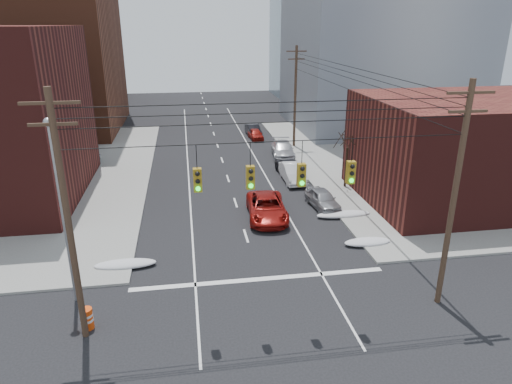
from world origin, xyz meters
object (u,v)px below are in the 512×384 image
object	(u,v)px
red_pickup	(267,208)
lot_car_d	(8,183)
parked_car_e	(256,134)
lot_car_b	(74,156)
parked_car_b	(293,173)
lot_car_c	(39,176)
lot_car_a	(53,174)
construction_barrel	(87,318)
parked_car_a	(323,199)
parked_car_d	(283,150)
parked_car_f	(253,130)
parked_car_c	(290,168)

from	to	relation	value
red_pickup	lot_car_d	xyz separation A→B (m)	(-20.13, 8.57, -0.01)
parked_car_e	lot_car_b	size ratio (longest dim) A/B	0.72
parked_car_b	lot_car_c	world-z (taller)	parked_car_b
parked_car_b	lot_car_d	distance (m)	23.87
parked_car_b	parked_car_e	distance (m)	15.95
lot_car_a	construction_barrel	world-z (taller)	lot_car_a
parked_car_e	construction_barrel	bearing A→B (deg)	-114.07
parked_car_a	lot_car_c	size ratio (longest dim) A/B	0.86
parked_car_d	lot_car_a	distance (m)	22.17
parked_car_d	construction_barrel	world-z (taller)	parked_car_d
parked_car_d	parked_car_f	xyz separation A→B (m)	(-1.60, 9.96, -0.11)
parked_car_a	construction_barrel	size ratio (longest dim) A/B	4.05
parked_car_a	parked_car_c	distance (m)	8.21
lot_car_d	lot_car_c	bearing A→B (deg)	-65.85
parked_car_e	lot_car_a	bearing A→B (deg)	-149.99
lot_car_d	parked_car_a	bearing A→B (deg)	-114.69
parked_car_e	parked_car_f	distance (m)	1.89
red_pickup	parked_car_e	world-z (taller)	red_pickup
red_pickup	lot_car_c	world-z (taller)	red_pickup
parked_car_c	parked_car_e	distance (m)	14.15
parked_car_a	parked_car_e	distance (m)	22.36
red_pickup	parked_car_a	size ratio (longest dim) A/B	1.39
red_pickup	parked_car_c	xyz separation A→B (m)	(3.92, 9.44, -0.17)
red_pickup	parked_car_d	distance (m)	16.13
lot_car_a	lot_car_b	xyz separation A→B (m)	(0.65, 5.59, 0.06)
parked_car_d	red_pickup	bearing A→B (deg)	-99.55
parked_car_f	lot_car_d	bearing A→B (deg)	-147.76
lot_car_a	lot_car_b	distance (m)	5.63
parked_car_e	parked_car_a	bearing A→B (deg)	-89.01
red_pickup	lot_car_a	world-z (taller)	red_pickup
parked_car_d	parked_car_e	size ratio (longest dim) A/B	1.49
lot_car_b	parked_car_b	bearing A→B (deg)	-112.87
parked_car_b	parked_car_e	world-z (taller)	parked_car_b
lot_car_a	lot_car_b	bearing A→B (deg)	-19.58
parked_car_a	lot_car_b	world-z (taller)	lot_car_b
red_pickup	lot_car_b	distance (m)	23.01
parked_car_f	lot_car_c	bearing A→B (deg)	-147.39
parked_car_e	red_pickup	bearing A→B (deg)	-100.16
lot_car_d	construction_barrel	xyz separation A→B (m)	(9.74, -19.74, -0.27)
parked_car_a	lot_car_d	bearing A→B (deg)	157.15
construction_barrel	lot_car_d	bearing A→B (deg)	116.27
red_pickup	parked_car_f	world-z (taller)	red_pickup
parked_car_d	parked_car_b	bearing A→B (deg)	-89.05
parked_car_c	construction_barrel	xyz separation A→B (m)	(-14.31, -20.61, -0.10)
parked_car_f	construction_barrel	world-z (taller)	parked_car_f
parked_car_a	parked_car_e	world-z (taller)	parked_car_a
parked_car_b	lot_car_b	xyz separation A→B (m)	(-20.16, 8.46, 0.06)
parked_car_a	lot_car_c	xyz separation A→B (m)	(-22.54, 8.64, 0.14)
construction_barrel	parked_car_f	bearing A→B (deg)	70.04
lot_car_d	parked_car_e	bearing A→B (deg)	-65.11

